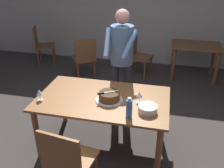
% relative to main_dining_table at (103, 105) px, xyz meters
% --- Properties ---
extents(ground_plane, '(14.00, 14.00, 0.00)m').
position_rel_main_dining_table_xyz_m(ground_plane, '(0.00, 0.00, -0.65)').
color(ground_plane, '#383330').
extents(back_wall, '(10.00, 0.12, 2.70)m').
position_rel_main_dining_table_xyz_m(back_wall, '(0.00, 3.26, 0.70)').
color(back_wall, '#BCB7AD').
rests_on(back_wall, ground_plane).
extents(main_dining_table, '(1.64, 0.97, 0.75)m').
position_rel_main_dining_table_xyz_m(main_dining_table, '(0.00, 0.00, 0.00)').
color(main_dining_table, brown).
rests_on(main_dining_table, ground_plane).
extents(cake_on_platter, '(0.34, 0.34, 0.11)m').
position_rel_main_dining_table_xyz_m(cake_on_platter, '(0.09, -0.04, 0.15)').
color(cake_on_platter, silver).
rests_on(cake_on_platter, main_dining_table).
extents(cake_knife, '(0.24, 0.16, 0.02)m').
position_rel_main_dining_table_xyz_m(cake_knife, '(0.03, -0.08, 0.22)').
color(cake_knife, silver).
rests_on(cake_knife, cake_on_platter).
extents(plate_stack, '(0.22, 0.22, 0.08)m').
position_rel_main_dining_table_xyz_m(plate_stack, '(0.58, -0.19, 0.14)').
color(plate_stack, white).
rests_on(plate_stack, main_dining_table).
extents(wine_glass_near, '(0.08, 0.08, 0.14)m').
position_rel_main_dining_table_xyz_m(wine_glass_near, '(-0.74, -0.22, 0.20)').
color(wine_glass_near, silver).
rests_on(wine_glass_near, main_dining_table).
extents(wine_glass_far, '(0.08, 0.08, 0.14)m').
position_rel_main_dining_table_xyz_m(wine_glass_far, '(0.46, -0.01, 0.20)').
color(wine_glass_far, silver).
rests_on(wine_glass_far, main_dining_table).
extents(water_bottle, '(0.07, 0.07, 0.25)m').
position_rel_main_dining_table_xyz_m(water_bottle, '(0.39, -0.35, 0.22)').
color(water_bottle, '#387AC6').
rests_on(water_bottle, main_dining_table).
extents(person_cutting_cake, '(0.47, 0.56, 1.72)m').
position_rel_main_dining_table_xyz_m(person_cutting_cake, '(0.10, 0.70, 0.43)').
color(person_cutting_cake, '#2D2D38').
rests_on(person_cutting_cake, ground_plane).
extents(chair_near_side, '(0.50, 0.50, 0.90)m').
position_rel_main_dining_table_xyz_m(chair_near_side, '(-0.14, -0.86, -0.16)').
color(chair_near_side, brown).
rests_on(chair_near_side, ground_plane).
extents(background_table, '(1.00, 0.70, 0.74)m').
position_rel_main_dining_table_xyz_m(background_table, '(1.33, 2.56, -0.07)').
color(background_table, brown).
rests_on(background_table, ground_plane).
extents(background_chair_0, '(0.55, 0.55, 0.90)m').
position_rel_main_dining_table_xyz_m(background_chair_0, '(0.13, 2.42, -0.16)').
color(background_chair_0, brown).
rests_on(background_chair_0, ground_plane).
extents(background_chair_1, '(0.57, 0.57, 0.90)m').
position_rel_main_dining_table_xyz_m(background_chair_1, '(-2.25, 2.63, -0.16)').
color(background_chair_1, brown).
rests_on(background_chair_1, ground_plane).
extents(background_chair_3, '(0.61, 0.61, 0.90)m').
position_rel_main_dining_table_xyz_m(background_chair_3, '(-0.93, 1.99, -0.16)').
color(background_chair_3, brown).
rests_on(background_chair_3, ground_plane).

